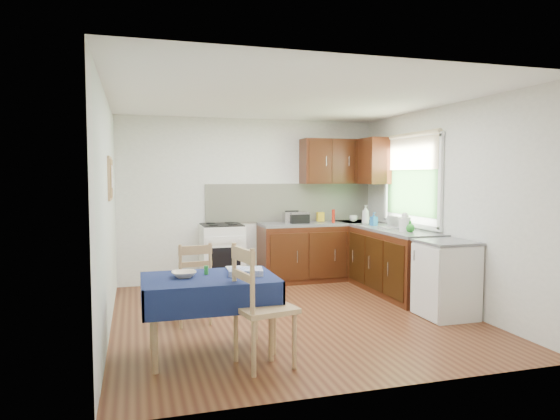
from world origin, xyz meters
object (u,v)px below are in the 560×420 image
object	(u,v)px
dining_table	(209,288)
chair_near	(259,302)
dish_rack	(394,227)
kettle	(405,223)
toaster	(292,217)
chair_far	(193,281)
sandwich_press	(298,218)

from	to	relation	value
dining_table	chair_near	distance (m)	0.54
dish_rack	kettle	size ratio (longest dim) A/B	1.49
toaster	kettle	bearing A→B (deg)	-65.29
chair_far	chair_near	size ratio (longest dim) A/B	0.86
sandwich_press	kettle	size ratio (longest dim) A/B	1.16
dining_table	toaster	xyz separation A→B (m)	(1.67, 2.80, 0.37)
chair_far	chair_near	distance (m)	1.45
dining_table	dish_rack	world-z (taller)	dish_rack
chair_far	chair_near	world-z (taller)	chair_near
dish_rack	chair_far	bearing A→B (deg)	-157.04
dining_table	kettle	bearing A→B (deg)	10.16
chair_far	dish_rack	xyz separation A→B (m)	(2.85, 0.71, 0.44)
chair_far	toaster	size ratio (longest dim) A/B	3.56
chair_far	sandwich_press	size ratio (longest dim) A/B	3.09
toaster	sandwich_press	bearing A→B (deg)	-8.66
chair_near	dish_rack	distance (m)	3.25
chair_near	dish_rack	size ratio (longest dim) A/B	2.82
toaster	dish_rack	size ratio (longest dim) A/B	0.68
chair_far	dining_table	bearing A→B (deg)	85.92
dining_table	sandwich_press	size ratio (longest dim) A/B	4.08
dining_table	chair_near	size ratio (longest dim) A/B	1.13
chair_far	kettle	bearing A→B (deg)	-179.77
sandwich_press	chair_far	bearing A→B (deg)	-113.36
dining_table	kettle	distance (m)	3.07
chair_near	kettle	bearing A→B (deg)	-65.93
toaster	chair_far	bearing A→B (deg)	-144.47
dining_table	dish_rack	size ratio (longest dim) A/B	3.19
chair_far	toaster	bearing A→B (deg)	-139.53
sandwich_press	toaster	bearing A→B (deg)	-155.91
chair_far	dish_rack	world-z (taller)	dish_rack
dining_table	toaster	distance (m)	3.28
chair_far	dish_rack	bearing A→B (deg)	-172.01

